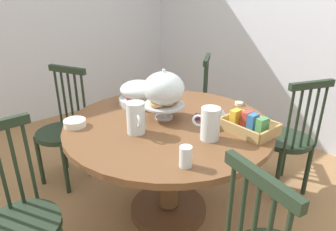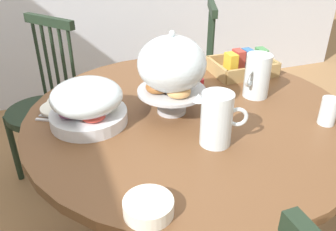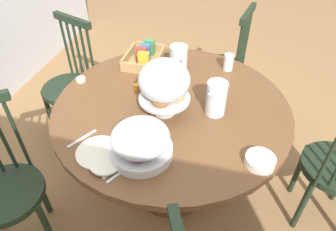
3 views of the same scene
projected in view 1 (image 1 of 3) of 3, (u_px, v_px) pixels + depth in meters
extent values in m
plane|color=#997047|center=(173.00, 215.00, 2.26)|extent=(10.00, 10.00, 0.00)
cube|color=silver|center=(323.00, 17.00, 2.83)|extent=(4.80, 0.06, 2.60)
cube|color=silver|center=(66.00, 10.00, 3.68)|extent=(0.06, 4.32, 2.60)
cylinder|color=brown|center=(168.00, 125.00, 2.01)|extent=(1.36, 1.36, 0.04)
cylinder|color=brown|center=(168.00, 168.00, 2.14)|extent=(0.14, 0.14, 0.63)
cylinder|color=brown|center=(168.00, 208.00, 2.28)|extent=(0.56, 0.56, 0.06)
cylinder|color=#1E2D1E|center=(241.00, 224.00, 1.22)|extent=(0.02, 0.02, 0.48)
cylinder|color=#1E2D1E|center=(230.00, 214.00, 1.28)|extent=(0.02, 0.02, 0.48)
cube|color=#1E2D1E|center=(261.00, 179.00, 1.06)|extent=(0.36, 0.11, 0.05)
cylinder|color=#1E2D1E|center=(285.00, 140.00, 2.40)|extent=(0.40, 0.40, 0.04)
cylinder|color=#1E2D1E|center=(285.00, 153.00, 2.65)|extent=(0.04, 0.04, 0.45)
cylinder|color=#1E2D1E|center=(257.00, 158.00, 2.57)|extent=(0.04, 0.04, 0.45)
cylinder|color=#1E2D1E|center=(307.00, 170.00, 2.41)|extent=(0.04, 0.04, 0.45)
cylinder|color=#1E2D1E|center=(278.00, 177.00, 2.33)|extent=(0.04, 0.04, 0.45)
cylinder|color=#1E2D1E|center=(321.00, 117.00, 2.21)|extent=(0.02, 0.02, 0.48)
cylinder|color=#1E2D1E|center=(313.00, 119.00, 2.19)|extent=(0.02, 0.02, 0.48)
cylinder|color=#1E2D1E|center=(305.00, 120.00, 2.17)|extent=(0.02, 0.02, 0.48)
cylinder|color=#1E2D1E|center=(297.00, 121.00, 2.15)|extent=(0.02, 0.02, 0.48)
cylinder|color=#1E2D1E|center=(289.00, 122.00, 2.13)|extent=(0.02, 0.02, 0.48)
cube|color=#1E2D1E|center=(312.00, 85.00, 2.07)|extent=(0.16, 0.35, 0.05)
cylinder|color=#1E2D1E|center=(188.00, 109.00, 3.00)|extent=(0.40, 0.40, 0.04)
cylinder|color=#1E2D1E|center=(176.00, 123.00, 3.24)|extent=(0.04, 0.04, 0.45)
cylinder|color=#1E2D1E|center=(171.00, 134.00, 2.99)|extent=(0.04, 0.04, 0.45)
cylinder|color=#1E2D1E|center=(203.00, 125.00, 3.19)|extent=(0.04, 0.04, 0.45)
cylinder|color=#1E2D1E|center=(200.00, 137.00, 2.94)|extent=(0.04, 0.04, 0.45)
cylinder|color=#1E2D1E|center=(207.00, 83.00, 3.00)|extent=(0.02, 0.02, 0.48)
cylinder|color=#1E2D1E|center=(206.00, 85.00, 2.94)|extent=(0.02, 0.02, 0.48)
cylinder|color=#1E2D1E|center=(205.00, 87.00, 2.88)|extent=(0.02, 0.02, 0.48)
cylinder|color=#1E2D1E|center=(205.00, 89.00, 2.81)|extent=(0.02, 0.02, 0.48)
cylinder|color=#1E2D1E|center=(204.00, 91.00, 2.75)|extent=(0.02, 0.02, 0.48)
cube|color=#1E2D1E|center=(207.00, 60.00, 2.77)|extent=(0.25, 0.30, 0.05)
cylinder|color=#1E2D1E|center=(61.00, 133.00, 2.51)|extent=(0.40, 0.40, 0.04)
cylinder|color=#1E2D1E|center=(40.00, 161.00, 2.54)|extent=(0.04, 0.04, 0.45)
cylinder|color=#1E2D1E|center=(66.00, 169.00, 2.42)|extent=(0.04, 0.04, 0.45)
cylinder|color=#1E2D1E|center=(64.00, 146.00, 2.77)|extent=(0.04, 0.04, 0.45)
cylinder|color=#1E2D1E|center=(88.00, 153.00, 2.66)|extent=(0.04, 0.04, 0.45)
cylinder|color=#1E2D1E|center=(58.00, 97.00, 2.60)|extent=(0.02, 0.02, 0.48)
cylinder|color=#1E2D1E|center=(64.00, 99.00, 2.57)|extent=(0.02, 0.02, 0.48)
cylinder|color=#1E2D1E|center=(71.00, 100.00, 2.55)|extent=(0.02, 0.02, 0.48)
cylinder|color=#1E2D1E|center=(77.00, 101.00, 2.52)|extent=(0.02, 0.02, 0.48)
cylinder|color=#1E2D1E|center=(84.00, 102.00, 2.49)|extent=(0.02, 0.02, 0.48)
cube|color=#1E2D1E|center=(67.00, 70.00, 2.44)|extent=(0.34, 0.18, 0.05)
cylinder|color=#1E2D1E|center=(21.00, 227.00, 1.53)|extent=(0.40, 0.40, 0.04)
cylinder|color=#1E2D1E|center=(2.00, 173.00, 1.55)|extent=(0.02, 0.02, 0.48)
cylinder|color=#1E2D1E|center=(16.00, 168.00, 1.59)|extent=(0.02, 0.02, 0.48)
cylinder|color=#1E2D1E|center=(30.00, 164.00, 1.63)|extent=(0.02, 0.02, 0.48)
cylinder|color=silver|center=(164.00, 117.00, 2.07)|extent=(0.12, 0.12, 0.02)
cylinder|color=silver|center=(164.00, 112.00, 2.06)|extent=(0.03, 0.03, 0.09)
cylinder|color=silver|center=(164.00, 105.00, 2.04)|extent=(0.28, 0.28, 0.01)
torus|color=#B27033|center=(167.00, 103.00, 2.00)|extent=(0.10, 0.10, 0.03)
torus|color=#D19347|center=(172.00, 99.00, 2.06)|extent=(0.10, 0.10, 0.03)
torus|color=#935628|center=(159.00, 99.00, 2.07)|extent=(0.10, 0.10, 0.03)
torus|color=tan|center=(157.00, 104.00, 1.99)|extent=(0.10, 0.10, 0.03)
ellipsoid|color=silver|center=(164.00, 88.00, 1.99)|extent=(0.27, 0.27, 0.22)
sphere|color=silver|center=(164.00, 70.00, 1.94)|extent=(0.02, 0.02, 0.02)
cylinder|color=silver|center=(139.00, 101.00, 2.32)|extent=(0.30, 0.30, 0.05)
ellipsoid|color=beige|center=(144.00, 98.00, 2.25)|extent=(0.09, 0.09, 0.03)
ellipsoid|color=#8CBF59|center=(146.00, 94.00, 2.34)|extent=(0.09, 0.09, 0.03)
ellipsoid|color=#6B2D4C|center=(133.00, 94.00, 2.34)|extent=(0.09, 0.09, 0.03)
ellipsoid|color=#CC3D33|center=(132.00, 98.00, 2.26)|extent=(0.09, 0.09, 0.03)
ellipsoid|color=silver|center=(138.00, 89.00, 2.28)|extent=(0.28, 0.28, 0.13)
cylinder|color=silver|center=(136.00, 118.00, 1.83)|extent=(0.11, 0.11, 0.20)
cylinder|color=orange|center=(136.00, 122.00, 1.84)|extent=(0.10, 0.10, 0.13)
cone|color=silver|center=(133.00, 101.00, 1.85)|extent=(0.05, 0.05, 0.03)
torus|color=silver|center=(138.00, 121.00, 1.76)|extent=(0.07, 0.04, 0.07)
cylinder|color=silver|center=(210.00, 124.00, 1.75)|extent=(0.11, 0.11, 0.20)
cylinder|color=white|center=(210.00, 128.00, 1.76)|extent=(0.10, 0.10, 0.13)
cone|color=silver|center=(223.00, 112.00, 1.70)|extent=(0.05, 0.05, 0.03)
torus|color=silver|center=(198.00, 121.00, 1.77)|extent=(0.07, 0.05, 0.07)
cube|color=tan|center=(249.00, 130.00, 1.88)|extent=(0.30, 0.22, 0.01)
cube|color=tan|center=(238.00, 131.00, 1.81)|extent=(0.30, 0.02, 0.07)
cube|color=tan|center=(260.00, 121.00, 1.94)|extent=(0.30, 0.02, 0.07)
cube|color=tan|center=(230.00, 118.00, 1.98)|extent=(0.02, 0.22, 0.07)
cube|color=tan|center=(270.00, 134.00, 1.77)|extent=(0.02, 0.22, 0.07)
cube|color=gold|center=(235.00, 118.00, 1.90)|extent=(0.05, 0.07, 0.11)
cube|color=#B23D33|center=(247.00, 120.00, 1.88)|extent=(0.04, 0.07, 0.11)
cube|color=#336BAD|center=(253.00, 123.00, 1.84)|extent=(0.05, 0.07, 0.11)
cube|color=#47894C|center=(262.00, 127.00, 1.78)|extent=(0.05, 0.07, 0.11)
cylinder|color=white|center=(156.00, 96.00, 2.47)|extent=(0.22, 0.22, 0.01)
cylinder|color=white|center=(145.00, 94.00, 2.48)|extent=(0.15, 0.15, 0.01)
cylinder|color=white|center=(75.00, 123.00, 1.94)|extent=(0.14, 0.14, 0.04)
cylinder|color=silver|center=(186.00, 157.00, 1.50)|extent=(0.06, 0.06, 0.11)
cylinder|color=beige|center=(239.00, 103.00, 2.30)|extent=(0.06, 0.06, 0.02)
cylinder|color=#B7282D|center=(206.00, 118.00, 2.02)|extent=(0.04, 0.04, 0.04)
cylinder|color=orange|center=(204.00, 114.00, 2.08)|extent=(0.04, 0.04, 0.04)
cylinder|color=#5B2366|center=(197.00, 117.00, 2.04)|extent=(0.04, 0.04, 0.04)
cube|color=silver|center=(139.00, 97.00, 2.45)|extent=(0.16, 0.10, 0.01)
cube|color=silver|center=(136.00, 97.00, 2.45)|extent=(0.16, 0.10, 0.01)
cube|color=silver|center=(173.00, 95.00, 2.50)|extent=(0.16, 0.10, 0.01)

